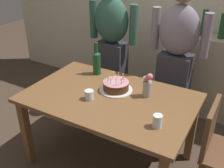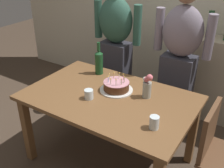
# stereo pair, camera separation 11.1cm
# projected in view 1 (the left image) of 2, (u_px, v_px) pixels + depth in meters

# --- Properties ---
(ground_plane) EXTENTS (10.00, 10.00, 0.00)m
(ground_plane) POSITION_uv_depth(u_px,v_px,m) (110.00, 159.00, 2.73)
(ground_plane) COLOR #47382B
(back_wall) EXTENTS (5.20, 0.10, 2.60)m
(back_wall) POSITION_uv_depth(u_px,v_px,m) (172.00, 2.00, 3.31)
(back_wall) COLOR beige
(back_wall) RESTS_ON ground_plane
(dining_table) EXTENTS (1.50, 0.96, 0.74)m
(dining_table) POSITION_uv_depth(u_px,v_px,m) (109.00, 105.00, 2.43)
(dining_table) COLOR brown
(dining_table) RESTS_ON ground_plane
(birthday_cake) EXTENTS (0.30, 0.30, 0.16)m
(birthday_cake) POSITION_uv_depth(u_px,v_px,m) (116.00, 86.00, 2.46)
(birthday_cake) COLOR white
(birthday_cake) RESTS_ON dining_table
(water_glass_near) EXTENTS (0.08, 0.08, 0.09)m
(water_glass_near) POSITION_uv_depth(u_px,v_px,m) (89.00, 95.00, 2.32)
(water_glass_near) COLOR silver
(water_glass_near) RESTS_ON dining_table
(water_glass_far) EXTENTS (0.07, 0.07, 0.10)m
(water_glass_far) POSITION_uv_depth(u_px,v_px,m) (157.00, 121.00, 1.96)
(water_glass_far) COLOR silver
(water_glass_far) RESTS_ON dining_table
(wine_bottle) EXTENTS (0.08, 0.08, 0.34)m
(wine_bottle) POSITION_uv_depth(u_px,v_px,m) (97.00, 62.00, 2.73)
(wine_bottle) COLOR #194723
(wine_bottle) RESTS_ON dining_table
(flower_vase) EXTENTS (0.09, 0.08, 0.23)m
(flower_vase) POSITION_uv_depth(u_px,v_px,m) (147.00, 85.00, 2.33)
(flower_vase) COLOR #999E93
(flower_vase) RESTS_ON dining_table
(person_man_bearded) EXTENTS (0.61, 0.27, 1.66)m
(person_man_bearded) POSITION_uv_depth(u_px,v_px,m) (112.00, 46.00, 3.14)
(person_man_bearded) COLOR #33333D
(person_man_bearded) RESTS_ON ground_plane
(person_woman_cardigan) EXTENTS (0.61, 0.27, 1.66)m
(person_woman_cardigan) POSITION_uv_depth(u_px,v_px,m) (176.00, 59.00, 2.80)
(person_woman_cardigan) COLOR #33333D
(person_woman_cardigan) RESTS_ON ground_plane
(dining_chair) EXTENTS (0.42, 0.42, 0.87)m
(dining_chair) POSITION_uv_depth(u_px,v_px,m) (220.00, 146.00, 2.13)
(dining_chair) COLOR brown
(dining_chair) RESTS_ON ground_plane
(shelf_cabinet) EXTENTS (0.71, 0.30, 1.30)m
(shelf_cabinet) POSITION_uv_depth(u_px,v_px,m) (213.00, 78.00, 3.22)
(shelf_cabinet) COLOR tan
(shelf_cabinet) RESTS_ON ground_plane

